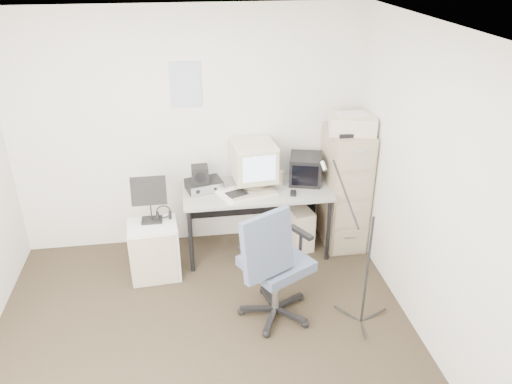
{
  "coord_description": "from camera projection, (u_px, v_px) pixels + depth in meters",
  "views": [
    {
      "loc": [
        -0.05,
        -3.07,
        3.01
      ],
      "look_at": [
        0.55,
        0.95,
        0.95
      ],
      "focal_mm": 35.0,
      "sensor_mm": 36.0,
      "label": 1
    }
  ],
  "objects": [
    {
      "name": "wall_right",
      "position": [
        439.0,
        202.0,
        3.74
      ],
      "size": [
        0.02,
        3.6,
        2.5
      ],
      "primitive_type": "cube",
      "color": "silver",
      "rests_on": "ground"
    },
    {
      "name": "floor",
      "position": [
        207.0,
        353.0,
        4.07
      ],
      "size": [
        3.6,
        3.6,
        0.01
      ],
      "primitive_type": "cube",
      "color": "#2C241B",
      "rests_on": "ground"
    },
    {
      "name": "desk",
      "position": [
        256.0,
        220.0,
        5.27
      ],
      "size": [
        1.5,
        0.7,
        0.73
      ],
      "primitive_type": "cube",
      "color": "gray",
      "rests_on": "floor"
    },
    {
      "name": "crt_monitor",
      "position": [
        254.0,
        165.0,
        5.08
      ],
      "size": [
        0.46,
        0.48,
        0.46
      ],
      "primitive_type": "cube",
      "rotation": [
        0.0,
        0.0,
        0.09
      ],
      "color": "beige",
      "rests_on": "desk"
    },
    {
      "name": "filing_cabinet",
      "position": [
        344.0,
        188.0,
        5.29
      ],
      "size": [
        0.4,
        0.6,
        1.3
      ],
      "primitive_type": "cube",
      "color": "tan",
      "rests_on": "floor"
    },
    {
      "name": "pc_tower",
      "position": [
        296.0,
        225.0,
        5.44
      ],
      "size": [
        0.31,
        0.53,
        0.46
      ],
      "primitive_type": "cube",
      "rotation": [
        0.0,
        0.0,
        0.21
      ],
      "color": "beige",
      "rests_on": "floor"
    },
    {
      "name": "crt_tv",
      "position": [
        305.0,
        169.0,
        5.19
      ],
      "size": [
        0.4,
        0.41,
        0.29
      ],
      "primitive_type": "cube",
      "rotation": [
        0.0,
        0.0,
        -0.27
      ],
      "color": "black",
      "rests_on": "desk"
    },
    {
      "name": "keyboard",
      "position": [
        254.0,
        196.0,
        4.94
      ],
      "size": [
        0.5,
        0.28,
        0.03
      ],
      "primitive_type": "cube",
      "rotation": [
        0.0,
        0.0,
        0.24
      ],
      "color": "beige",
      "rests_on": "desk"
    },
    {
      "name": "office_chair",
      "position": [
        276.0,
        261.0,
        4.23
      ],
      "size": [
        0.89,
        0.89,
        1.14
      ],
      "primitive_type": "cube",
      "rotation": [
        0.0,
        0.0,
        0.51
      ],
      "color": "#525872",
      "rests_on": "floor"
    },
    {
      "name": "mouse",
      "position": [
        293.0,
        193.0,
        4.98
      ],
      "size": [
        0.08,
        0.11,
        0.03
      ],
      "primitive_type": "cube",
      "rotation": [
        0.0,
        0.0,
        -0.25
      ],
      "color": "black",
      "rests_on": "desk"
    },
    {
      "name": "mic_stand",
      "position": [
        369.0,
        256.0,
        4.09
      ],
      "size": [
        0.02,
        0.02,
        1.39
      ],
      "primitive_type": "cylinder",
      "rotation": [
        0.0,
        0.0,
        1.66
      ],
      "color": "black",
      "rests_on": "floor"
    },
    {
      "name": "wall_calendar",
      "position": [
        185.0,
        84.0,
        4.85
      ],
      "size": [
        0.3,
        0.02,
        0.44
      ],
      "primitive_type": "cube",
      "color": "white",
      "rests_on": "wall_back"
    },
    {
      "name": "side_cart",
      "position": [
        155.0,
        250.0,
        4.89
      ],
      "size": [
        0.49,
        0.41,
        0.58
      ],
      "primitive_type": "cube",
      "rotation": [
        0.0,
        0.0,
        0.07
      ],
      "color": "silver",
      "rests_on": "floor"
    },
    {
      "name": "ceiling",
      "position": [
        188.0,
        36.0,
        2.94
      ],
      "size": [
        3.6,
        3.6,
        0.01
      ],
      "primitive_type": "cube",
      "color": "white",
      "rests_on": "ground"
    },
    {
      "name": "wall_back",
      "position": [
        191.0,
        132.0,
        5.09
      ],
      "size": [
        3.6,
        0.02,
        2.5
      ],
      "primitive_type": "cube",
      "color": "silver",
      "rests_on": "ground"
    },
    {
      "name": "papers",
      "position": [
        233.0,
        195.0,
        4.95
      ],
      "size": [
        0.35,
        0.4,
        0.02
      ],
      "primitive_type": "cube",
      "rotation": [
        0.0,
        0.0,
        0.4
      ],
      "color": "white",
      "rests_on": "desk"
    },
    {
      "name": "radio_receiver",
      "position": [
        204.0,
        185.0,
        5.07
      ],
      "size": [
        0.4,
        0.32,
        0.1
      ],
      "primitive_type": "cube",
      "rotation": [
        0.0,
        0.0,
        0.23
      ],
      "color": "black",
      "rests_on": "desk"
    },
    {
      "name": "printer",
      "position": [
        352.0,
        124.0,
        4.9
      ],
      "size": [
        0.51,
        0.4,
        0.17
      ],
      "primitive_type": "cube",
      "rotation": [
        0.0,
        0.0,
        -0.23
      ],
      "color": "beige",
      "rests_on": "filing_cabinet"
    },
    {
      "name": "music_stand",
      "position": [
        150.0,
        199.0,
        4.72
      ],
      "size": [
        0.33,
        0.18,
        0.48
      ],
      "primitive_type": "cube",
      "rotation": [
        0.0,
        0.0,
        -0.02
      ],
      "color": "black",
      "rests_on": "side_cart"
    },
    {
      "name": "radio_speaker",
      "position": [
        200.0,
        174.0,
        4.99
      ],
      "size": [
        0.17,
        0.16,
        0.17
      ],
      "primitive_type": "cube",
      "rotation": [
        0.0,
        0.0,
        0.01
      ],
      "color": "black",
      "rests_on": "radio_receiver"
    },
    {
      "name": "desk_speaker",
      "position": [
        279.0,
        177.0,
        5.18
      ],
      "size": [
        0.1,
        0.1,
        0.15
      ],
      "primitive_type": "cube",
      "rotation": [
        0.0,
        0.0,
        -0.26
      ],
      "color": "#C0B795",
      "rests_on": "desk"
    },
    {
      "name": "headphones",
      "position": [
        164.0,
        214.0,
        4.84
      ],
      "size": [
        0.2,
        0.2,
        0.03
      ],
      "primitive_type": "torus",
      "rotation": [
        0.0,
        0.0,
        -0.35
      ],
      "color": "black",
      "rests_on": "side_cart"
    }
  ]
}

